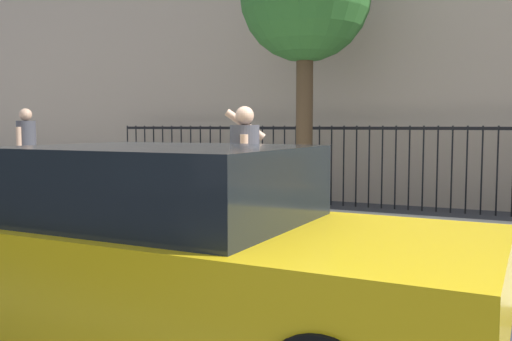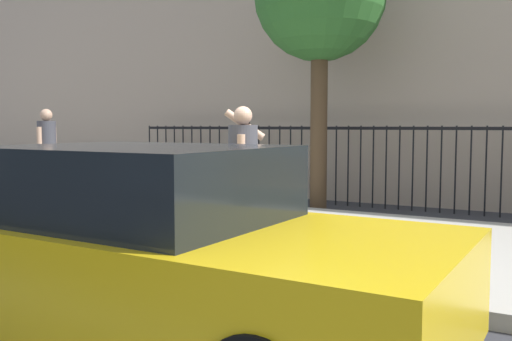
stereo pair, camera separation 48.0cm
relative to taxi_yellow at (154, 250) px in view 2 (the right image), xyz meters
name	(u,v)px [view 2 (the right image)]	position (x,y,z in m)	size (l,w,h in m)	color
ground_plane	(223,285)	(-0.40, 1.51, -0.70)	(60.00, 60.00, 0.00)	#333338
sidewalk	(313,239)	(-0.40, 3.71, -0.63)	(28.00, 4.40, 0.15)	#B2ADA3
iron_fence	(393,156)	(-0.40, 7.41, 0.32)	(12.03, 0.04, 1.60)	black
taxi_yellow	(154,250)	(0.00, 0.00, 0.00)	(4.23, 1.91, 1.45)	yellow
pedestrian_on_phone	(243,167)	(-0.70, 2.39, 0.42)	(0.57, 0.72, 1.67)	tan
pedestrian_walking	(47,149)	(-6.05, 4.09, 0.46)	(0.39, 0.48, 1.77)	tan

